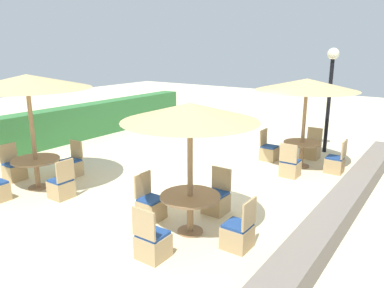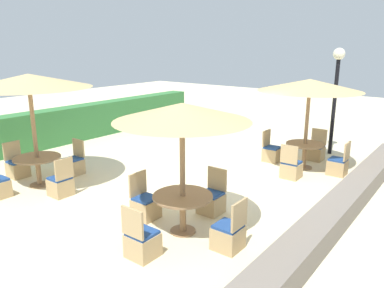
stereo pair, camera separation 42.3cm
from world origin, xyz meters
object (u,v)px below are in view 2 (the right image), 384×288
(patio_chair_front_right_south, at_px, (338,165))
(parasol_front_left, at_px, (182,113))
(patio_chair_front_left_east, at_px, (212,201))
(patio_chair_front_right_west, at_px, (291,168))
(patio_chair_front_left_north, at_px, (145,206))
(patio_chair_front_right_north, at_px, (271,153))
(patio_chair_front_left_west, at_px, (142,242))
(patio_chair_front_left_south, at_px, (229,235))
(parasol_back_left, at_px, (29,81))
(round_table_front_left, at_px, (183,203))
(parasol_front_right, at_px, (310,85))
(lamp_post, at_px, (337,80))
(round_table_back_left, at_px, (38,163))
(round_table_front_right, at_px, (305,149))
(patio_chair_front_right_east, at_px, (316,151))
(patio_chair_back_left_south, at_px, (61,185))
(patio_chair_back_left_north, at_px, (17,167))
(patio_chair_back_left_east, at_px, (74,165))

(patio_chair_front_right_south, bearing_deg, parasol_front_left, 165.58)
(patio_chair_front_left_east, height_order, patio_chair_front_right_west, same)
(patio_chair_front_left_north, height_order, patio_chair_front_right_north, same)
(patio_chair_front_left_west, distance_m, patio_chair_front_right_north, 6.20)
(patio_chair_front_left_east, xyz_separation_m, patio_chair_front_left_south, (-1.01, -1.06, 0.00))
(patio_chair_front_left_south, xyz_separation_m, patio_chair_front_right_west, (4.02, 0.61, 0.00))
(parasol_back_left, relative_size, round_table_front_left, 2.61)
(patio_chair_front_right_north, distance_m, patio_chair_front_right_west, 1.51)
(patio_chair_front_left_west, height_order, parasol_front_right, parasol_front_right)
(patio_chair_front_left_south, height_order, patio_chair_front_right_south, same)
(patio_chair_front_right_south, relative_size, patio_chair_front_right_west, 1.00)
(lamp_post, distance_m, parasol_front_right, 1.94)
(parasol_front_right, xyz_separation_m, patio_chair_front_right_south, (-0.01, -0.95, -2.08))
(lamp_post, bearing_deg, patio_chair_front_right_south, -156.62)
(parasol_back_left, xyz_separation_m, patio_chair_front_left_east, (1.33, -4.29, -2.32))
(parasol_back_left, height_order, patio_chair_front_left_east, parasol_back_left)
(parasol_front_left, distance_m, parasol_front_right, 5.06)
(round_table_back_left, distance_m, round_table_front_left, 4.36)
(round_table_back_left, height_order, round_table_front_right, round_table_back_left)
(round_table_front_left, height_order, parasol_front_right, parasol_front_right)
(parasol_back_left, distance_m, round_table_front_left, 4.79)
(lamp_post, bearing_deg, patio_chair_front_right_east, 172.63)
(patio_chair_front_right_south, bearing_deg, lamp_post, 23.38)
(parasol_back_left, height_order, patio_chair_back_left_south, parasol_back_left)
(patio_chair_back_left_north, distance_m, round_table_front_right, 7.86)
(patio_chair_front_right_west, bearing_deg, patio_chair_back_left_east, -145.60)
(patio_chair_front_left_west, height_order, patio_chair_front_right_north, same)
(patio_chair_front_left_south, xyz_separation_m, parasol_front_right, (5.04, 0.66, 2.08))
(patio_chair_front_left_south, bearing_deg, patio_chair_front_right_south, -3.31)
(round_table_back_left, height_order, patio_chair_front_left_south, patio_chair_front_left_south)
(parasol_back_left, bearing_deg, round_table_back_left, 116.57)
(patio_chair_back_left_north, xyz_separation_m, patio_chair_front_right_south, (5.35, -6.69, 0.00))
(round_table_front_right, height_order, patio_chair_front_right_south, patio_chair_front_right_south)
(parasol_back_left, distance_m, patio_chair_front_right_east, 8.22)
(round_table_front_left, relative_size, patio_chair_front_left_south, 1.19)
(parasol_back_left, distance_m, parasol_front_left, 4.37)
(patio_chair_front_left_east, bearing_deg, patio_chair_front_right_south, -108.54)
(patio_chair_front_right_north, relative_size, patio_chair_front_right_west, 1.00)
(patio_chair_front_left_west, bearing_deg, patio_chair_front_right_north, 96.36)
(round_table_front_left, bearing_deg, patio_chair_front_left_east, 2.99)
(patio_chair_front_right_north, relative_size, patio_chair_front_right_south, 1.00)
(round_table_back_left, distance_m, patio_chair_front_left_north, 3.40)
(lamp_post, xyz_separation_m, patio_chair_front_left_east, (-5.97, 0.51, -2.09))
(lamp_post, distance_m, round_table_back_left, 8.92)
(round_table_front_left, bearing_deg, patio_chair_front_right_north, 7.61)
(round_table_front_right, xyz_separation_m, patio_chair_front_right_north, (0.03, 1.02, -0.30))
(parasol_back_left, distance_m, round_table_back_left, 1.99)
(parasol_front_left, distance_m, round_table_front_left, 1.68)
(parasol_back_left, height_order, parasol_front_right, parasol_back_left)
(lamp_post, distance_m, patio_chair_back_left_north, 9.58)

